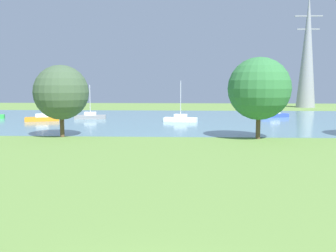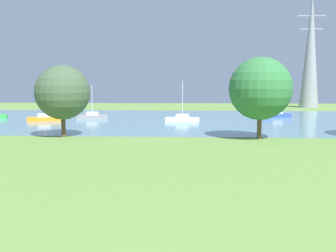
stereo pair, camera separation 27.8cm
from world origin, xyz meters
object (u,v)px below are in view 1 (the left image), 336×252
(sailboat_white, at_px, (181,119))
(sailboat_blue, at_px, (274,115))
(tree_mid_shore, at_px, (61,93))
(tree_east_far, at_px, (259,89))
(sailboat_orange, at_px, (42,118))
(sailboat_gray, at_px, (90,116))
(electricity_pylon, at_px, (307,51))

(sailboat_white, height_order, sailboat_blue, sailboat_blue)
(tree_mid_shore, xyz_separation_m, tree_east_far, (19.83, -0.49, 0.40))
(sailboat_orange, xyz_separation_m, sailboat_blue, (35.60, 8.48, 0.00))
(tree_mid_shore, bearing_deg, sailboat_orange, 117.35)
(sailboat_orange, relative_size, sailboat_white, 1.10)
(sailboat_orange, bearing_deg, sailboat_blue, 13.40)
(sailboat_orange, relative_size, tree_east_far, 0.81)
(sailboat_gray, distance_m, sailboat_blue, 29.78)
(sailboat_white, xyz_separation_m, electricity_pylon, (29.21, 36.91, 12.87))
(tree_mid_shore, distance_m, tree_east_far, 19.84)
(sailboat_gray, height_order, tree_mid_shore, tree_mid_shore)
(sailboat_white, bearing_deg, tree_mid_shore, -125.78)
(sailboat_blue, bearing_deg, sailboat_orange, -166.60)
(sailboat_gray, height_order, sailboat_blue, sailboat_blue)
(sailboat_gray, relative_size, sailboat_blue, 0.82)
(sailboat_gray, relative_size, sailboat_white, 0.90)
(electricity_pylon, bearing_deg, sailboat_orange, -143.20)
(sailboat_orange, height_order, electricity_pylon, electricity_pylon)
(sailboat_gray, xyz_separation_m, electricity_pylon, (43.40, 33.18, 12.87))
(sailboat_white, xyz_separation_m, sailboat_blue, (15.23, 8.30, 0.01))
(sailboat_orange, distance_m, sailboat_blue, 36.60)
(sailboat_orange, bearing_deg, sailboat_white, 0.49)
(sailboat_orange, xyz_separation_m, sailboat_gray, (6.17, 3.90, -0.01))
(sailboat_orange, bearing_deg, sailboat_gray, 32.30)
(sailboat_gray, xyz_separation_m, tree_east_far, (22.11, -20.74, 4.51))
(sailboat_blue, xyz_separation_m, tree_mid_shore, (-27.14, -24.83, 4.10))
(sailboat_gray, bearing_deg, sailboat_white, -14.72)
(sailboat_gray, bearing_deg, electricity_pylon, 37.40)
(sailboat_orange, height_order, tree_mid_shore, tree_mid_shore)
(sailboat_white, relative_size, electricity_pylon, 0.22)
(sailboat_gray, relative_size, tree_mid_shore, 0.72)
(sailboat_blue, bearing_deg, sailboat_gray, -171.16)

